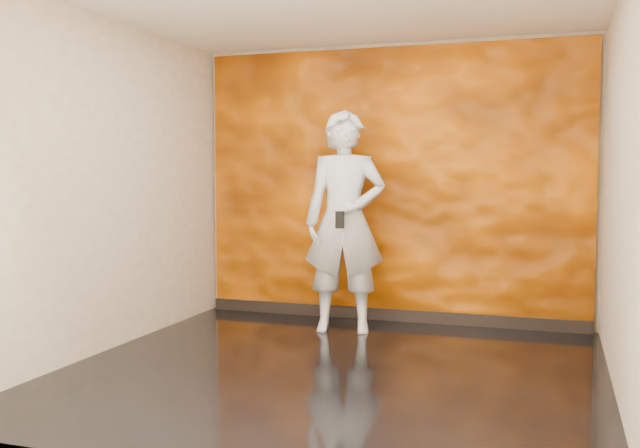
# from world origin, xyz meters

# --- Properties ---
(room) EXTENTS (4.02, 4.02, 2.81)m
(room) POSITION_xyz_m (0.00, 0.00, 1.40)
(room) COLOR black
(room) RESTS_ON ground
(feature_wall) EXTENTS (3.90, 0.06, 2.75)m
(feature_wall) POSITION_xyz_m (0.00, 1.96, 1.38)
(feature_wall) COLOR #FF7300
(feature_wall) RESTS_ON ground
(baseboard) EXTENTS (3.90, 0.04, 0.12)m
(baseboard) POSITION_xyz_m (0.00, 1.92, 0.06)
(baseboard) COLOR black
(baseboard) RESTS_ON ground
(man) EXTENTS (0.84, 0.64, 2.08)m
(man) POSITION_xyz_m (-0.30, 1.32, 1.04)
(man) COLOR #A6ADB5
(man) RESTS_ON ground
(phone) EXTENTS (0.08, 0.04, 0.16)m
(phone) POSITION_xyz_m (-0.25, 1.01, 1.08)
(phone) COLOR black
(phone) RESTS_ON man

